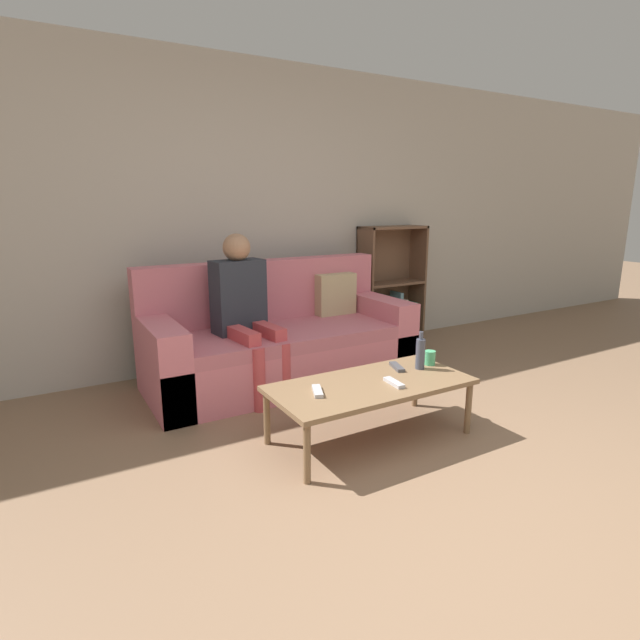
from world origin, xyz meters
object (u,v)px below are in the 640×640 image
at_px(couch, 280,343).
at_px(tv_remote_2, 317,391).
at_px(person_adult, 244,302).
at_px(cup_near, 430,358).
at_px(bookshelf, 389,300).
at_px(tv_remote_1, 397,367).
at_px(coffee_table, 371,387).
at_px(bottle, 420,353).
at_px(tv_remote_0, 394,383).

distance_m(couch, tv_remote_2, 1.24).
bearing_deg(person_adult, cup_near, -55.89).
bearing_deg(bookshelf, person_adult, -162.11).
height_order(cup_near, tv_remote_1, cup_near).
xyz_separation_m(coffee_table, tv_remote_1, (0.30, 0.12, 0.04)).
xyz_separation_m(cup_near, bottle, (-0.11, -0.03, 0.06)).
xyz_separation_m(couch, tv_remote_2, (-0.33, -1.19, 0.06)).
relative_size(cup_near, tv_remote_1, 0.54).
bearing_deg(person_adult, tv_remote_0, -75.96).
bearing_deg(cup_near, tv_remote_2, -175.87).
relative_size(person_adult, cup_near, 12.72).
xyz_separation_m(coffee_table, cup_near, (0.54, 0.08, 0.08)).
relative_size(couch, cup_near, 22.17).
bearing_deg(bookshelf, tv_remote_2, -137.10).
bearing_deg(tv_remote_1, bookshelf, 71.76).
bearing_deg(couch, tv_remote_0, -84.33).
xyz_separation_m(bookshelf, cup_near, (-0.92, -1.63, -0.02)).
bearing_deg(bookshelf, tv_remote_0, -127.01).
bearing_deg(coffee_table, bottle, 6.26).
distance_m(couch, cup_near, 1.27).
height_order(tv_remote_0, tv_remote_2, same).
relative_size(cup_near, tv_remote_0, 0.54).
bearing_deg(cup_near, tv_remote_0, -158.24).
bearing_deg(coffee_table, bookshelf, 49.46).
xyz_separation_m(cup_near, tv_remote_2, (-0.90, -0.07, -0.04)).
distance_m(coffee_table, tv_remote_0, 0.15).
distance_m(bookshelf, cup_near, 1.88).
distance_m(bookshelf, bottle, 1.96).
relative_size(person_adult, tv_remote_0, 6.93).
xyz_separation_m(tv_remote_0, bottle, (0.33, 0.14, 0.09)).
relative_size(couch, tv_remote_0, 12.08).
bearing_deg(coffee_table, cup_near, 8.31).
xyz_separation_m(couch, coffee_table, (0.03, -1.21, 0.02)).
bearing_deg(tv_remote_1, coffee_table, -139.42).
bearing_deg(tv_remote_0, person_adult, 116.08).
distance_m(bookshelf, coffee_table, 2.26).
height_order(tv_remote_1, bottle, bottle).
relative_size(coffee_table, cup_near, 13.05).
bearing_deg(coffee_table, couch, 91.35).
xyz_separation_m(cup_near, tv_remote_0, (-0.44, -0.18, -0.04)).
relative_size(tv_remote_1, tv_remote_2, 1.01).
relative_size(couch, tv_remote_2, 11.97).
bearing_deg(bottle, tv_remote_0, -156.24).
bearing_deg(tv_remote_0, tv_remote_2, 171.95).
relative_size(bookshelf, person_adult, 0.99).
bearing_deg(couch, tv_remote_2, -105.66).
distance_m(couch, tv_remote_0, 1.31).
height_order(couch, bookshelf, bookshelf).
bearing_deg(couch, bottle, -68.59).
bearing_deg(coffee_table, tv_remote_0, -43.67).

